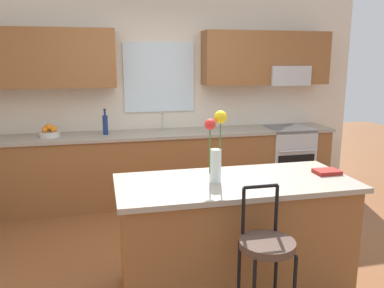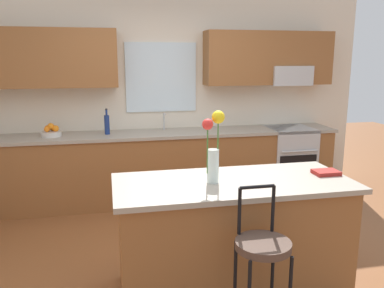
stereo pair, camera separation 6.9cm
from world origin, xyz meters
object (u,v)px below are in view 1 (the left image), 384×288
Objects in this scene: oven_range at (286,160)px; bar_stool_near at (266,251)px; cookbook at (327,172)px; bottle_olive_oil at (105,124)px; kitchen_island at (234,235)px; fruit_bowl_oranges at (49,132)px; flower_vase at (216,147)px.

oven_range is 3.15m from bar_stool_near.
bar_stool_near reaches higher than oven_range.
bottle_olive_oil is at bearing 128.86° from cookbook.
kitchen_island is at bearing -179.35° from cookbook.
cookbook is 0.83× the size of fruit_bowl_oranges.
flower_vase reaches higher than cookbook.
flower_vase is at bearing -127.69° from oven_range.
kitchen_island is at bearing -124.94° from oven_range.
kitchen_island is 2.76m from fruit_bowl_oranges.
oven_range is 2.86× the size of bottle_olive_oil.
kitchen_island is at bearing -53.43° from fruit_bowl_oranges.
bar_stool_near is at bearing -74.62° from flower_vase.
bottle_olive_oil reaches higher than cookbook.
bar_stool_near is 0.84m from flower_vase.
flower_vase reaches higher than fruit_bowl_oranges.
oven_range is 2.62m from kitchen_island.
oven_range is 1.67× the size of flower_vase.
oven_range is 0.50× the size of kitchen_island.
fruit_bowl_oranges is 0.67m from bottle_olive_oil.
cookbook is 0.62× the size of bottle_olive_oil.
flower_vase reaches higher than bar_stool_near.
flower_vase is (-1.67, -2.16, 0.74)m from oven_range.
fruit_bowl_oranges reaches higher than cookbook.
kitchen_island is 0.75m from flower_vase.
flower_vase is at bearing -178.80° from cookbook.
fruit_bowl_oranges is at bearing 138.01° from cookbook.
fruit_bowl_oranges reaches higher than bar_stool_near.
bar_stool_near is at bearing -71.21° from bottle_olive_oil.
cookbook is at bearing 0.65° from kitchen_island.
cookbook is at bearing 1.20° from flower_vase.
fruit_bowl_oranges is (-1.61, 2.79, 0.34)m from bar_stool_near.
bar_stool_near is at bearing -90.00° from kitchen_island.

